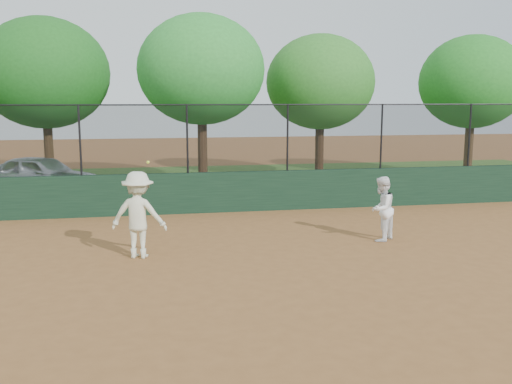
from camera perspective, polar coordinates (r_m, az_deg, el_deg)
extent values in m
plane|color=brown|center=(11.28, -1.89, -7.92)|extent=(80.00, 80.00, 0.00)
cube|color=#17321F|center=(16.95, -5.10, -0.06)|extent=(26.00, 0.20, 1.20)
cube|color=#2B4F18|center=(22.95, -6.62, 0.84)|extent=(36.00, 12.00, 0.01)
imported|color=#ABB0B5|center=(21.48, -20.66, 1.61)|extent=(4.41, 3.41, 1.40)
imported|color=white|center=(13.82, 12.43, -1.65)|extent=(0.94, 0.93, 1.54)
imported|color=beige|center=(12.29, -11.67, -2.25)|extent=(1.34, 1.00, 1.84)
sphere|color=#D8FF38|center=(11.89, -10.74, 2.95)|extent=(0.06, 0.06, 0.06)
cube|color=black|center=(16.77, -5.18, 5.34)|extent=(26.00, 0.02, 2.00)
cylinder|color=black|center=(16.73, -5.23, 8.69)|extent=(26.00, 0.04, 0.04)
cylinder|color=black|center=(16.78, -17.20, 4.97)|extent=(0.06, 0.06, 2.00)
cylinder|color=black|center=(16.73, -6.89, 5.30)|extent=(0.06, 0.06, 2.00)
cylinder|color=black|center=(17.20, 3.17, 5.46)|extent=(0.06, 0.06, 2.00)
cylinder|color=black|center=(18.17, 12.43, 5.46)|extent=(0.06, 0.06, 2.00)
cylinder|color=black|center=(19.55, 20.57, 5.34)|extent=(0.06, 0.06, 2.00)
cylinder|color=#402A16|center=(24.16, -19.98, 3.64)|extent=(0.36, 0.36, 2.42)
ellipsoid|color=#195618|center=(24.09, -20.40, 11.09)|extent=(5.00, 4.55, 4.32)
cylinder|color=#402817|center=(21.52, -5.36, 3.79)|extent=(0.36, 0.36, 2.61)
ellipsoid|color=#277D2B|center=(21.45, -5.49, 12.09)|extent=(4.68, 4.25, 4.04)
cylinder|color=#3B2313|center=(24.35, 6.35, 4.03)|extent=(0.36, 0.36, 2.29)
ellipsoid|color=#2C6B22|center=(24.26, 6.47, 10.87)|extent=(4.56, 4.14, 3.94)
cylinder|color=#4B311B|center=(25.57, 20.47, 3.81)|extent=(0.36, 0.36, 2.34)
ellipsoid|color=#206D1F|center=(25.49, 20.84, 10.25)|extent=(4.42, 4.02, 3.82)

